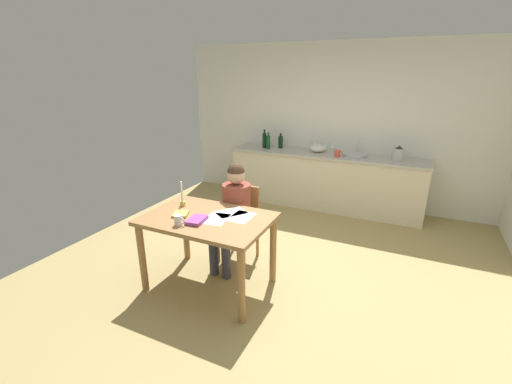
{
  "coord_description": "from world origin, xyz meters",
  "views": [
    {
      "loc": [
        1.26,
        -3.09,
        2.11
      ],
      "look_at": [
        -0.28,
        0.2,
        0.85
      ],
      "focal_mm": 23.9,
      "sensor_mm": 36.0,
      "label": 1
    }
  ],
  "objects": [
    {
      "name": "dining_table",
      "position": [
        -0.48,
        -0.5,
        0.66
      ],
      "size": [
        1.23,
        0.84,
        0.78
      ],
      "color": "#9E7042",
      "rests_on": "ground"
    },
    {
      "name": "kitchen_counter",
      "position": [
        0.0,
        2.24,
        0.45
      ],
      "size": [
        3.11,
        0.64,
        0.9
      ],
      "color": "beige",
      "rests_on": "ground"
    },
    {
      "name": "wine_glass_back_left",
      "position": [
        -0.17,
        2.39,
        1.01
      ],
      "size": [
        0.07,
        0.07,
        0.15
      ],
      "color": "silver",
      "rests_on": "kitchen_counter"
    },
    {
      "name": "mixing_bowl",
      "position": [
        -0.15,
        2.3,
        0.96
      ],
      "size": [
        0.25,
        0.25,
        0.11
      ],
      "primitive_type": "ellipsoid",
      "color": "white",
      "rests_on": "kitchen_counter"
    },
    {
      "name": "wine_glass_back_right",
      "position": [
        -0.23,
        2.39,
        1.01
      ],
      "size": [
        0.07,
        0.07,
        0.15
      ],
      "color": "silver",
      "rests_on": "kitchen_counter"
    },
    {
      "name": "bottle_wine_red",
      "position": [
        -0.82,
        2.34,
        1.01
      ],
      "size": [
        0.08,
        0.08,
        0.25
      ],
      "color": "black",
      "rests_on": "kitchen_counter"
    },
    {
      "name": "ground_plane",
      "position": [
        0.0,
        0.0,
        -0.02
      ],
      "size": [
        5.2,
        5.2,
        0.04
      ],
      "primitive_type": "cube",
      "color": "tan"
    },
    {
      "name": "bottle_vinegar",
      "position": [
        -0.98,
        2.18,
        1.02
      ],
      "size": [
        0.07,
        0.07,
        0.28
      ],
      "color": "#194C23",
      "rests_on": "kitchen_counter"
    },
    {
      "name": "teacup_on_counter",
      "position": [
        0.21,
        2.09,
        0.95
      ],
      "size": [
        0.13,
        0.09,
        0.11
      ],
      "color": "#D84C3F",
      "rests_on": "kitchen_counter"
    },
    {
      "name": "paper_letter",
      "position": [
        -0.32,
        -0.3,
        0.78
      ],
      "size": [
        0.34,
        0.36,
        0.0
      ],
      "primitive_type": "cube",
      "rotation": [
        0.0,
        0.0,
        -0.62
      ],
      "color": "white",
      "rests_on": "dining_table"
    },
    {
      "name": "wine_glass_by_kettle",
      "position": [
        -0.06,
        2.39,
        1.01
      ],
      "size": [
        0.07,
        0.07,
        0.15
      ],
      "color": "silver",
      "rests_on": "kitchen_counter"
    },
    {
      "name": "chair_at_table",
      "position": [
        -0.46,
        0.16,
        0.5
      ],
      "size": [
        0.41,
        0.41,
        0.88
      ],
      "color": "#9E7042",
      "rests_on": "ground"
    },
    {
      "name": "bottle_oil",
      "position": [
        -1.07,
        2.23,
        1.03
      ],
      "size": [
        0.07,
        0.07,
        0.32
      ],
      "color": "black",
      "rests_on": "kitchen_counter"
    },
    {
      "name": "candlestick",
      "position": [
        -0.88,
        -0.36,
        0.86
      ],
      "size": [
        0.06,
        0.06,
        0.27
      ],
      "color": "gold",
      "rests_on": "dining_table"
    },
    {
      "name": "stovetop_kettle",
      "position": [
        1.07,
        2.24,
        1.0
      ],
      "size": [
        0.18,
        0.18,
        0.22
      ],
      "color": "#B7BABF",
      "rests_on": "kitchen_counter"
    },
    {
      "name": "sink_unit",
      "position": [
        0.46,
        2.24,
        0.92
      ],
      "size": [
        0.36,
        0.36,
        0.24
      ],
      "color": "#B2B7BC",
      "rests_on": "kitchen_counter"
    },
    {
      "name": "wall_back",
      "position": [
        0.0,
        2.6,
        1.3
      ],
      "size": [
        5.2,
        0.12,
        2.6
      ],
      "primitive_type": "cube",
      "color": "silver",
      "rests_on": "ground"
    },
    {
      "name": "coffee_mug",
      "position": [
        -0.62,
        -0.78,
        0.83
      ],
      "size": [
        0.11,
        0.07,
        0.1
      ],
      "color": "white",
      "rests_on": "dining_table"
    },
    {
      "name": "paper_bill",
      "position": [
        -0.37,
        -0.51,
        0.78
      ],
      "size": [
        0.26,
        0.33,
        0.0
      ],
      "primitive_type": "cube",
      "rotation": [
        0.0,
        0.0,
        0.18
      ],
      "color": "white",
      "rests_on": "dining_table"
    },
    {
      "name": "wine_glass_near_sink",
      "position": [
        0.06,
        2.39,
        1.01
      ],
      "size": [
        0.07,
        0.07,
        0.15
      ],
      "color": "silver",
      "rests_on": "kitchen_counter"
    },
    {
      "name": "book_cookery",
      "position": [
        -0.51,
        -0.64,
        0.8
      ],
      "size": [
        0.17,
        0.23,
        0.03
      ],
      "primitive_type": "cube",
      "rotation": [
        0.0,
        0.0,
        0.11
      ],
      "color": "#8F4293",
      "rests_on": "dining_table"
    },
    {
      "name": "book_magazine",
      "position": [
        -0.74,
        -0.57,
        0.79
      ],
      "size": [
        0.2,
        0.21,
        0.02
      ],
      "primitive_type": "cube",
      "rotation": [
        0.0,
        0.0,
        0.39
      ],
      "color": "#AB9F4D",
      "rests_on": "dining_table"
    },
    {
      "name": "paper_envelope",
      "position": [
        -0.17,
        -0.36,
        0.78
      ],
      "size": [
        0.21,
        0.3,
        0.0
      ],
      "primitive_type": "cube",
      "rotation": [
        0.0,
        0.0,
        -0.01
      ],
      "color": "white",
      "rests_on": "dining_table"
    },
    {
      "name": "person_seated",
      "position": [
        -0.47,
        0.01,
        0.68
      ],
      "size": [
        0.33,
        0.6,
        1.19
      ],
      "color": "brown",
      "rests_on": "ground"
    }
  ]
}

